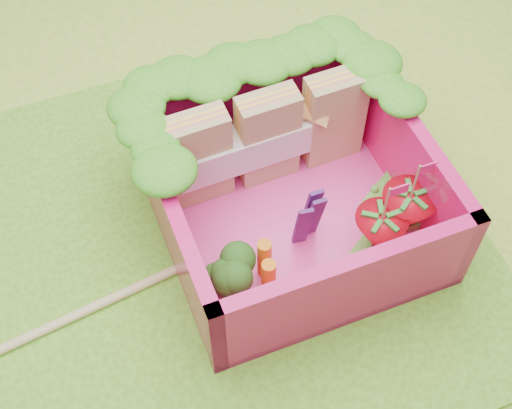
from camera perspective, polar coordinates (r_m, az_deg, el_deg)
The scene contains 13 objects.
ground at distance 3.71m, azimuth -2.97°, elevation -2.94°, with size 14.00×14.00×0.00m, color #93B533.
placemat at distance 3.70m, azimuth -2.98°, elevation -2.81°, with size 2.60×2.60×0.03m, color #64A324.
bento_floor at distance 3.72m, azimuth 2.74°, elevation -1.12°, with size 1.30×1.30×0.05m, color #FF41A2.
bento_box at distance 3.52m, azimuth 2.90°, elevation 1.16°, with size 1.30×1.30×0.55m.
lettuce_ruffle at distance 3.55m, azimuth 0.12°, elevation 10.02°, with size 1.43×0.77×0.11m.
sandwich_stack at distance 3.67m, azimuth 1.03°, elevation 5.43°, with size 1.06×0.20×0.56m.
broccoli at distance 3.32m, azimuth -2.44°, elevation -5.72°, with size 0.32×0.32×0.24m.
carrot_sticks at distance 3.39m, azimuth 0.84°, elevation -5.08°, with size 0.09×0.17×0.25m.
purple_wedges at distance 3.47m, azimuth 4.29°, elevation -1.02°, with size 0.15×0.11×0.38m.
strawberry_left at distance 3.53m, azimuth 9.79°, elevation -2.25°, with size 0.26×0.26×0.50m.
strawberry_right at distance 3.61m, azimuth 11.91°, elevation -0.63°, with size 0.28×0.28×0.52m.
snap_peas at distance 3.69m, azimuth 9.78°, elevation -1.62°, with size 0.64×0.57×0.05m.
chopsticks at distance 3.56m, azimuth -18.34°, elevation -10.31°, with size 2.08×0.31×0.04m.
Camera 1 is at (-0.55, -1.92, 3.13)m, focal length 50.00 mm.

